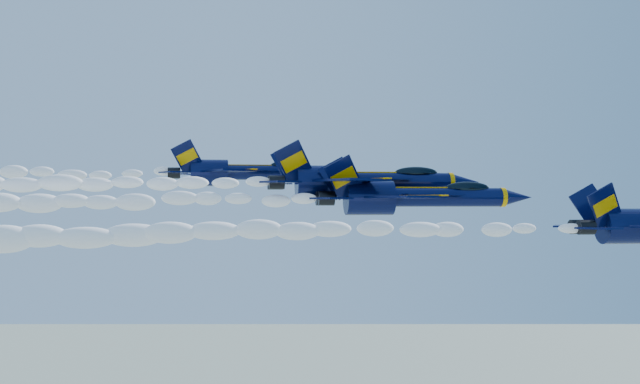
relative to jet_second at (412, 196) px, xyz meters
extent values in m
ellipsoid|color=#070C33|center=(12.81, -12.79, -2.30)|extent=(1.53, 2.65, 6.27)
cube|color=#070C33|center=(14.57, -8.87, -2.25)|extent=(5.25, 6.23, 0.18)
cube|color=#FFAA00|center=(15.94, -8.87, -2.15)|extent=(2.36, 4.91, 0.10)
cube|color=#070C33|center=(10.65, -13.82, -0.78)|extent=(3.19, 1.01, 3.44)
cube|color=#070C33|center=(10.65, -11.76, -0.78)|extent=(3.19, 1.01, 3.44)
cylinder|color=black|center=(9.38, -13.43, -2.35)|extent=(1.18, 1.08, 1.08)
cylinder|color=black|center=(9.38, -12.15, -2.35)|extent=(1.18, 1.08, 1.08)
ellipsoid|color=white|center=(-19.54, -12.79, -2.65)|extent=(56.84, 2.19, 1.97)
cylinder|color=#070C33|center=(3.15, 0.00, -0.08)|extent=(10.04, 1.67, 1.67)
ellipsoid|color=#070C33|center=(-3.88, 0.00, -0.13)|extent=(1.74, 3.01, 7.14)
cone|color=#070C33|center=(9.62, 0.00, -0.08)|extent=(2.90, 1.67, 1.67)
cylinder|color=#FFAA00|center=(8.28, 0.00, -0.08)|extent=(0.39, 1.74, 1.74)
ellipsoid|color=black|center=(5.04, 0.00, 0.76)|extent=(4.02, 1.31, 1.10)
cube|color=#FFAA00|center=(5.04, 0.00, 0.43)|extent=(4.68, 1.12, 0.20)
cube|color=#070C33|center=(-1.87, -4.46, -0.08)|extent=(5.98, 7.09, 0.20)
cube|color=#070C33|center=(-1.87, 4.46, -0.08)|extent=(5.98, 7.09, 0.20)
cube|color=#FFAA00|center=(-0.31, -4.46, 0.04)|extent=(2.69, 5.59, 0.11)
cube|color=#FFAA00|center=(-0.31, 4.46, 0.04)|extent=(2.69, 5.59, 0.11)
cube|color=#070C33|center=(-6.33, -1.17, 1.60)|extent=(3.63, 1.15, 3.91)
cube|color=#070C33|center=(-6.33, 1.17, 1.60)|extent=(3.63, 1.15, 3.91)
cylinder|color=black|center=(-7.78, -0.73, -0.19)|extent=(1.34, 1.23, 1.23)
cylinder|color=black|center=(-7.78, 0.73, -0.19)|extent=(1.34, 1.23, 1.23)
cube|color=#FFAA00|center=(-0.20, 0.00, 0.79)|extent=(12.27, 0.39, 0.09)
cylinder|color=#070C33|center=(-0.71, 3.11, 1.35)|extent=(10.13, 1.69, 1.69)
ellipsoid|color=#070C33|center=(-7.80, 3.11, 1.30)|extent=(1.76, 3.04, 7.20)
cone|color=#070C33|center=(5.82, 3.11, 1.35)|extent=(2.93, 1.69, 1.69)
cylinder|color=#FFAA00|center=(4.47, 3.11, 1.35)|extent=(0.39, 1.76, 1.76)
ellipsoid|color=black|center=(1.21, 3.11, 2.20)|extent=(4.05, 1.32, 1.11)
cube|color=#FFAA00|center=(1.21, 3.11, 1.86)|extent=(4.73, 1.13, 0.20)
cube|color=#070C33|center=(-5.77, -1.39, 1.35)|extent=(6.03, 7.15, 0.20)
cube|color=#070C33|center=(-5.77, 7.61, 1.35)|extent=(6.03, 7.15, 0.20)
cube|color=#FFAA00|center=(-4.20, -1.39, 1.47)|extent=(2.71, 5.64, 0.11)
cube|color=#FFAA00|center=(-4.20, 7.61, 1.47)|extent=(2.71, 5.64, 0.11)
cube|color=#070C33|center=(-10.27, 1.93, 3.04)|extent=(3.67, 1.16, 3.95)
cube|color=#070C33|center=(-10.27, 4.29, 3.04)|extent=(3.67, 1.16, 3.95)
cylinder|color=black|center=(-11.73, 2.38, 1.24)|extent=(1.35, 1.24, 1.24)
cylinder|color=black|center=(-11.73, 3.84, 1.24)|extent=(1.35, 1.24, 1.24)
cube|color=#FFAA00|center=(-4.08, 3.11, 2.23)|extent=(12.38, 0.39, 0.09)
cylinder|color=#070C33|center=(-11.20, 13.18, 2.51)|extent=(8.98, 1.50, 1.50)
ellipsoid|color=#070C33|center=(-17.49, 13.18, 2.46)|extent=(1.56, 2.69, 6.39)
cone|color=#070C33|center=(-5.42, 13.18, 2.51)|extent=(2.59, 1.50, 1.50)
cylinder|color=#FFAA00|center=(-6.61, 13.18, 2.51)|extent=(0.35, 1.56, 1.56)
ellipsoid|color=black|center=(-9.51, 13.18, 3.25)|extent=(3.59, 1.17, 0.99)
cube|color=#FFAA00|center=(-9.51, 13.18, 2.96)|extent=(4.19, 1.00, 0.18)
cube|color=#070C33|center=(-15.69, 9.19, 2.51)|extent=(5.35, 6.34, 0.18)
cube|color=#070C33|center=(-15.69, 17.17, 2.51)|extent=(5.35, 6.34, 0.18)
cube|color=#FFAA00|center=(-14.30, 9.19, 2.61)|extent=(2.41, 5.00, 0.10)
cube|color=#FFAA00|center=(-14.30, 17.17, 2.61)|extent=(2.41, 5.00, 0.10)
cube|color=#070C33|center=(-19.69, 12.13, 4.00)|extent=(3.25, 1.03, 3.50)
cube|color=#070C33|center=(-19.69, 14.23, 4.00)|extent=(3.25, 1.03, 3.50)
cylinder|color=black|center=(-20.98, 12.53, 2.41)|extent=(1.20, 1.10, 1.10)
cylinder|color=black|center=(-20.98, 13.83, 2.41)|extent=(1.20, 1.10, 1.10)
cube|color=#FFAA00|center=(-14.20, 13.18, 3.28)|extent=(10.98, 0.35, 0.08)
camera|label=1|loc=(-18.73, -68.28, -0.52)|focal=45.00mm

